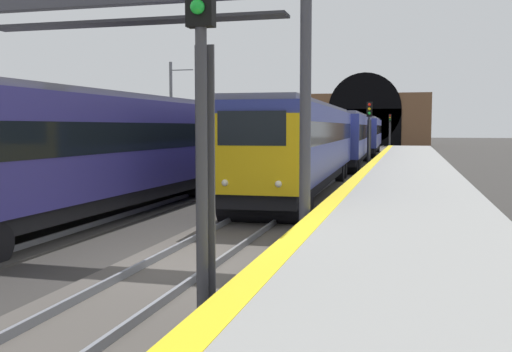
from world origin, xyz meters
The scene contains 12 objects.
ground_plane centered at (0.00, 0.00, 0.00)m, with size 320.00×320.00×0.00m, color #302D2B.
platform_right centered at (0.00, -4.55, 0.46)m, with size 112.00×4.52×0.91m, color gray.
platform_right_edge_strip centered at (0.00, -2.54, 0.92)m, with size 112.00×0.50×0.01m, color yellow.
track_main_line centered at (0.00, 0.00, 0.04)m, with size 160.00×2.98×0.21m.
train_main_approaching centered at (33.04, 0.00, 2.27)m, with size 56.81×3.34×3.98m.
train_adjacent_platform centered at (15.00, 5.10, 2.31)m, with size 37.72×3.33×4.08m.
railway_signal_near centered at (-3.82, -1.80, 3.26)m, with size 0.39×0.38×5.40m.
railway_signal_mid centered at (30.57, -1.80, 2.90)m, with size 0.39×0.38×4.76m.
railway_signal_far centered at (74.42, -1.80, 2.94)m, with size 0.39×0.38×4.83m.
overhead_signal_gantry centered at (2.85, 2.55, 5.06)m, with size 0.70×9.55×6.55m.
tunnel_portal centered at (85.56, 2.55, 4.24)m, with size 2.74×20.72×11.69m.
catenary_mast_near centered at (28.48, 12.29, 3.94)m, with size 0.22×1.84×7.69m.
Camera 1 is at (-11.53, -4.60, 2.99)m, focal length 41.15 mm.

